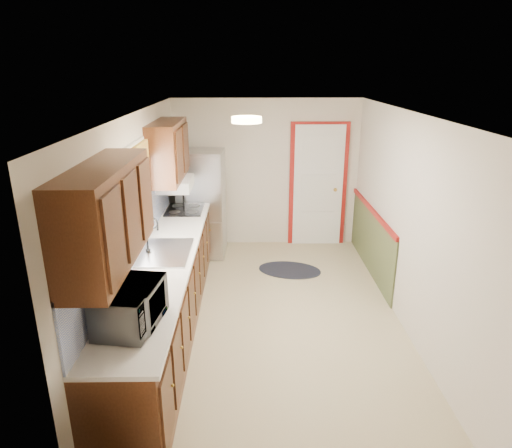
{
  "coord_description": "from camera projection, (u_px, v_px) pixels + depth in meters",
  "views": [
    {
      "loc": [
        -0.27,
        -4.8,
        2.86
      ],
      "look_at": [
        -0.2,
        0.14,
        1.15
      ],
      "focal_mm": 32.0,
      "sensor_mm": 36.0,
      "label": 1
    }
  ],
  "objects": [
    {
      "name": "room_shell",
      "position": [
        274.0,
        224.0,
        5.08
      ],
      "size": [
        3.2,
        5.2,
        2.52
      ],
      "color": "tan",
      "rests_on": "ground"
    },
    {
      "name": "kitchen_run",
      "position": [
        161.0,
        267.0,
        4.92
      ],
      "size": [
        0.63,
        4.0,
        2.2
      ],
      "color": "#3D1D0D",
      "rests_on": "ground"
    },
    {
      "name": "back_wall_trim",
      "position": [
        329.0,
        197.0,
        7.28
      ],
      "size": [
        1.12,
        2.3,
        2.08
      ],
      "color": "maroon",
      "rests_on": "ground"
    },
    {
      "name": "ceiling_fixture",
      "position": [
        247.0,
        120.0,
        4.51
      ],
      "size": [
        0.3,
        0.3,
        0.06
      ],
      "primitive_type": "cylinder",
      "color": "#FFD88C",
      "rests_on": "room_shell"
    },
    {
      "name": "microwave",
      "position": [
        130.0,
        302.0,
        3.5
      ],
      "size": [
        0.42,
        0.65,
        0.41
      ],
      "primitive_type": "imported",
      "rotation": [
        0.0,
        0.0,
        1.42
      ],
      "color": "white",
      "rests_on": "kitchen_run"
    },
    {
      "name": "refrigerator",
      "position": [
        202.0,
        204.0,
        7.12
      ],
      "size": [
        0.72,
        0.71,
        1.66
      ],
      "rotation": [
        0.0,
        0.0,
        -0.04
      ],
      "color": "#B7B7BC",
      "rests_on": "ground"
    },
    {
      "name": "rug",
      "position": [
        290.0,
        270.0,
        6.75
      ],
      "size": [
        1.04,
        0.81,
        0.01
      ],
      "primitive_type": "ellipsoid",
      "rotation": [
        0.0,
        0.0,
        -0.25
      ],
      "color": "black",
      "rests_on": "ground"
    },
    {
      "name": "cooktop",
      "position": [
        185.0,
        210.0,
        6.42
      ],
      "size": [
        0.51,
        0.61,
        0.02
      ],
      "primitive_type": "cube",
      "color": "black",
      "rests_on": "kitchen_run"
    }
  ]
}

